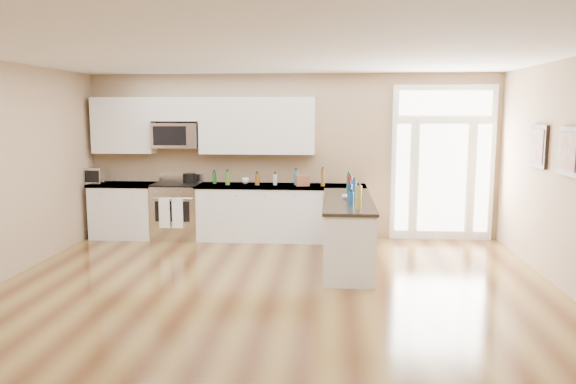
{
  "coord_description": "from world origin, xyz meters",
  "views": [
    {
      "loc": [
        0.68,
        -5.6,
        2.17
      ],
      "look_at": [
        0.1,
        2.0,
        1.07
      ],
      "focal_mm": 35.0,
      "sensor_mm": 36.0,
      "label": 1
    }
  ],
  "objects_px": {
    "peninsula_cabinet": "(347,234)",
    "kitchen_range": "(178,211)",
    "stockpot": "(189,178)",
    "toaster_oven": "(95,175)"
  },
  "relations": [
    {
      "from": "kitchen_range",
      "to": "stockpot",
      "type": "bearing_deg",
      "value": 30.7
    },
    {
      "from": "kitchen_range",
      "to": "peninsula_cabinet",
      "type": "bearing_deg",
      "value": -26.86
    },
    {
      "from": "kitchen_range",
      "to": "toaster_oven",
      "type": "distance_m",
      "value": 1.54
    },
    {
      "from": "kitchen_range",
      "to": "toaster_oven",
      "type": "height_order",
      "value": "toaster_oven"
    },
    {
      "from": "peninsula_cabinet",
      "to": "kitchen_range",
      "type": "height_order",
      "value": "kitchen_range"
    },
    {
      "from": "peninsula_cabinet",
      "to": "stockpot",
      "type": "bearing_deg",
      "value": 149.63
    },
    {
      "from": "peninsula_cabinet",
      "to": "toaster_oven",
      "type": "distance_m",
      "value": 4.55
    },
    {
      "from": "kitchen_range",
      "to": "stockpot",
      "type": "height_order",
      "value": "stockpot"
    },
    {
      "from": "peninsula_cabinet",
      "to": "kitchen_range",
      "type": "relative_size",
      "value": 2.15
    },
    {
      "from": "peninsula_cabinet",
      "to": "toaster_oven",
      "type": "bearing_deg",
      "value": 161.7
    }
  ]
}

